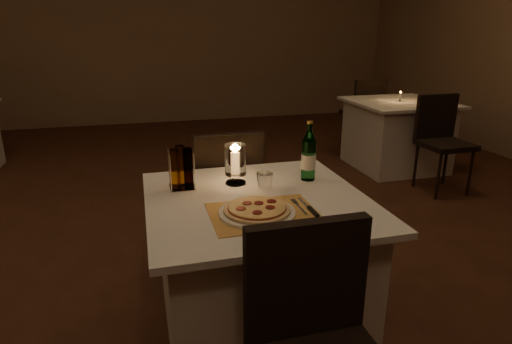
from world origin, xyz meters
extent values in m
cube|color=#462316|center=(0.00, 0.00, -0.01)|extent=(8.00, 10.00, 0.02)
cube|color=#8B6D51|center=(0.00, 5.01, 1.50)|extent=(8.00, 0.02, 3.00)
cube|color=silver|center=(0.24, -0.49, 0.35)|extent=(0.88, 0.88, 0.71)
cube|color=silver|center=(0.24, -0.49, 0.72)|extent=(1.00, 1.00, 0.03)
cube|color=black|center=(0.24, -1.11, 0.69)|extent=(0.42, 0.05, 0.42)
cube|color=black|center=(0.24, 0.31, 0.46)|extent=(0.42, 0.42, 0.05)
cube|color=black|center=(0.24, 0.12, 0.69)|extent=(0.42, 0.05, 0.42)
cylinder|color=black|center=(0.41, 0.48, 0.22)|extent=(0.03, 0.03, 0.44)
cylinder|color=black|center=(0.07, 0.48, 0.22)|extent=(0.03, 0.03, 0.44)
cylinder|color=black|center=(0.41, 0.14, 0.22)|extent=(0.03, 0.03, 0.44)
cylinder|color=black|center=(0.07, 0.14, 0.22)|extent=(0.03, 0.03, 0.44)
cube|color=#C99145|center=(0.22, -0.67, 0.74)|extent=(0.45, 0.34, 0.00)
cylinder|color=white|center=(0.19, -0.67, 0.75)|extent=(0.32, 0.32, 0.01)
cylinder|color=#D8B77F|center=(0.19, -0.67, 0.76)|extent=(0.28, 0.28, 0.01)
cylinder|color=maroon|center=(0.19, -0.67, 0.77)|extent=(0.24, 0.24, 0.00)
cylinder|color=#EACC7F|center=(0.19, -0.67, 0.77)|extent=(0.24, 0.24, 0.00)
cylinder|color=maroon|center=(0.26, -0.63, 0.78)|extent=(0.04, 0.04, 0.00)
cylinder|color=maroon|center=(0.20, -0.64, 0.78)|extent=(0.04, 0.04, 0.00)
cylinder|color=maroon|center=(0.16, -0.63, 0.78)|extent=(0.04, 0.04, 0.00)
cylinder|color=maroon|center=(0.12, -0.68, 0.78)|extent=(0.04, 0.04, 0.00)
cylinder|color=maroon|center=(0.17, -0.73, 0.78)|extent=(0.04, 0.04, 0.00)
cylinder|color=maroon|center=(0.24, -0.70, 0.78)|extent=(0.04, 0.04, 0.00)
cube|color=silver|center=(0.38, -0.67, 0.75)|extent=(0.01, 0.14, 0.00)
cube|color=silver|center=(0.38, -0.59, 0.75)|extent=(0.02, 0.05, 0.00)
cube|color=black|center=(0.42, -0.72, 0.75)|extent=(0.02, 0.10, 0.01)
cube|color=silver|center=(0.42, -0.61, 0.75)|extent=(0.01, 0.12, 0.00)
cylinder|color=#60B36E|center=(0.56, -0.31, 0.84)|extent=(0.07, 0.07, 0.21)
cylinder|color=#60B36E|center=(0.56, -0.31, 1.01)|extent=(0.03, 0.03, 0.04)
cylinder|color=gold|center=(0.56, -0.31, 1.04)|extent=(0.03, 0.03, 0.01)
cylinder|color=silver|center=(0.56, -0.31, 0.84)|extent=(0.07, 0.07, 0.08)
cylinder|color=white|center=(0.19, -0.28, 0.75)|extent=(0.10, 0.10, 0.01)
cylinder|color=white|center=(0.19, -0.28, 0.77)|extent=(0.02, 0.02, 0.04)
cylinder|color=white|center=(0.19, -0.28, 0.87)|extent=(0.11, 0.11, 0.15)
cylinder|color=white|center=(0.19, -0.28, 0.85)|extent=(0.03, 0.03, 0.11)
ellipsoid|color=orange|center=(0.19, -0.28, 0.92)|extent=(0.02, 0.02, 0.03)
cube|color=white|center=(-0.08, -0.27, 0.74)|extent=(0.12, 0.12, 0.01)
cylinder|color=white|center=(-0.13, -0.32, 0.84)|extent=(0.01, 0.01, 0.18)
cylinder|color=white|center=(-0.02, -0.32, 0.84)|extent=(0.01, 0.01, 0.18)
cylinder|color=white|center=(-0.13, -0.21, 0.84)|extent=(0.01, 0.01, 0.18)
cylinder|color=white|center=(-0.02, -0.21, 0.84)|extent=(0.01, 0.01, 0.18)
cube|color=#BF8C33|center=(-0.11, -0.30, 0.85)|extent=(0.04, 0.04, 0.20)
cube|color=#3F1E14|center=(-0.05, -0.30, 0.85)|extent=(0.04, 0.04, 0.20)
cube|color=#BF8C33|center=(-0.08, -0.24, 0.85)|extent=(0.04, 0.04, 0.20)
cube|color=silver|center=(2.46, 1.79, 0.35)|extent=(0.88, 0.88, 0.71)
cube|color=silver|center=(2.46, 1.79, 0.72)|extent=(1.00, 1.00, 0.03)
cube|color=black|center=(2.46, 0.99, 0.46)|extent=(0.42, 0.42, 0.05)
cube|color=black|center=(2.46, 1.18, 0.69)|extent=(0.42, 0.05, 0.42)
cylinder|color=black|center=(2.29, 0.82, 0.22)|extent=(0.03, 0.03, 0.44)
cylinder|color=black|center=(2.63, 0.82, 0.22)|extent=(0.03, 0.03, 0.44)
cylinder|color=black|center=(2.29, 1.16, 0.22)|extent=(0.03, 0.03, 0.44)
cylinder|color=black|center=(2.63, 1.16, 0.22)|extent=(0.03, 0.03, 0.44)
cube|color=black|center=(2.46, 2.59, 0.46)|extent=(0.42, 0.42, 0.05)
cube|color=black|center=(2.46, 2.41, 0.69)|extent=(0.42, 0.05, 0.42)
cylinder|color=black|center=(2.63, 2.76, 0.22)|extent=(0.03, 0.03, 0.44)
cylinder|color=black|center=(2.29, 2.76, 0.22)|extent=(0.03, 0.03, 0.44)
cylinder|color=black|center=(2.63, 2.42, 0.22)|extent=(0.03, 0.03, 0.44)
cylinder|color=black|center=(2.29, 2.42, 0.22)|extent=(0.03, 0.03, 0.44)
cylinder|color=white|center=(2.46, 1.79, 0.79)|extent=(0.03, 0.03, 0.09)
ellipsoid|color=orange|center=(2.46, 1.79, 0.84)|extent=(0.01, 0.01, 0.02)
camera|label=1|loc=(-0.25, -2.25, 1.47)|focal=30.00mm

